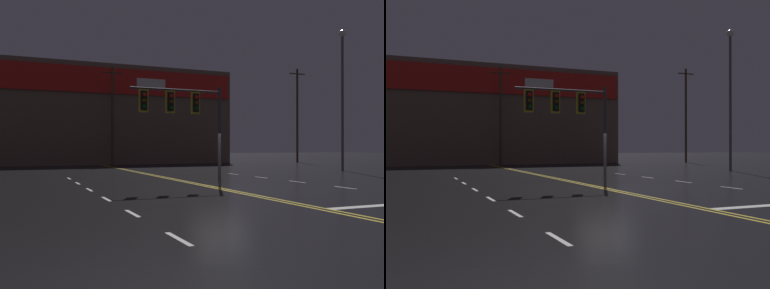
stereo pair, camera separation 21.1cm
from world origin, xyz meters
The scene contains 6 objects.
ground_plane centered at (0.00, 0.00, 0.00)m, with size 200.00×200.00×0.00m, color black.
road_markings centered at (1.12, -1.41, 0.00)m, with size 16.32×60.00×0.01m.
traffic_signal_median centered at (-1.65, 0.63, 3.61)m, with size 4.34×0.36×4.66m.
streetlight_median_approach centered at (15.24, 9.07, 6.91)m, with size 0.56×0.56×11.06m.
building_backdrop centered at (0.00, 32.14, 5.33)m, with size 29.83×10.23×10.63m.
utility_pole_row centered at (1.21, 25.84, 5.51)m, with size 48.36×0.26×11.40m.
Camera 1 is at (-8.63, -17.12, 1.87)m, focal length 40.00 mm.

